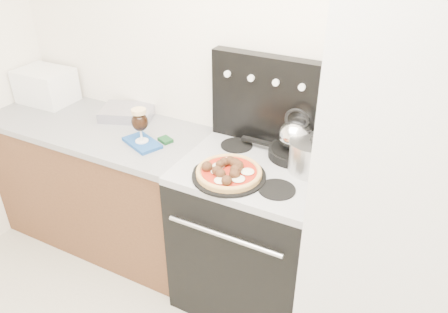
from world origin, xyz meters
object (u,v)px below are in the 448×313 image
Objects in this scene: base_cabinet at (106,186)px; fridge at (396,201)px; beer_glass at (140,125)px; stock_pot at (311,157)px; pizza at (229,171)px; oven_mitt at (142,143)px; toaster_oven at (46,86)px; tea_kettle at (295,132)px; stove_body at (252,237)px; skillet at (294,153)px; pizza_pan at (229,176)px.

fridge reaches higher than base_cabinet.
stock_pot is (0.95, 0.14, -0.02)m from beer_glass.
beer_glass reaches higher than pizza.
fridge is 8.09× the size of oven_mitt.
toaster_oven is at bearing 175.60° from fridge.
pizza is (0.61, -0.10, -0.07)m from beer_glass.
tea_kettle is at bearing 16.00° from beer_glass.
base_cabinet is at bearing 169.48° from oven_mitt.
fridge is at bearing -2.05° from stove_body.
skillet is (0.83, 0.24, 0.03)m from oven_mitt.
pizza is (1.56, -0.31, -0.06)m from toaster_oven.
skillet is 1.39× the size of tea_kettle.
toaster_oven is at bearing 168.82° from pizza.
skillet is at bearing 0.00° from tea_kettle.
skillet is at bearing 159.48° from fridge.
toaster_oven is (-1.64, 0.15, 0.57)m from stove_body.
stock_pot is (0.95, 0.14, 0.09)m from oven_mitt.
oven_mitt is (0.95, -0.21, -0.10)m from toaster_oven.
beer_glass reaches higher than base_cabinet.
base_cabinet is 3.91× the size of pizza_pan.
pizza reaches higher than skillet.
stock_pot is at bearing 2.64° from base_cabinet.
pizza_pan is 0.42m from stock_pot.
beer_glass is (0.95, -0.21, 0.01)m from toaster_oven.
toaster_oven is 1.10× the size of pizza.
stock_pot is at bearing 8.50° from oven_mitt.
pizza_pan is at bearing -170.53° from fridge.
beer_glass is (-0.68, -0.05, 0.58)m from stove_body.
stove_body is 2.37× the size of pizza_pan.
beer_glass is 0.55× the size of pizza_pan.
tea_kettle is 0.89× the size of stock_pot.
tea_kettle reaches higher than oven_mitt.
toaster_oven is at bearing 167.69° from beer_glass.
toaster_oven is at bearing 174.60° from stove_body.
stove_body is 1.74m from toaster_oven.
stock_pot is at bearing -2.99° from toaster_oven.
tea_kettle is (0.14, 0.18, 0.63)m from stove_body.
base_cabinet is at bearing 167.77° from tea_kettle.
oven_mitt is at bearing -10.52° from base_cabinet.
pizza_pan is at bearing -9.39° from oven_mitt.
pizza_pan is (1.56, -0.31, -0.09)m from toaster_oven.
fridge reaches higher than toaster_oven.
stove_body is at bearing -127.85° from skillet.
pizza_pan is (-0.77, -0.13, -0.02)m from fridge.
base_cabinet is 1.36m from skillet.
skillet is at bearing 52.15° from stove_body.
base_cabinet is at bearing 170.15° from pizza_pan.
fridge is at bearing 1.17° from beer_glass.
oven_mitt is at bearing -175.54° from stove_body.
skillet is 0.12m from tea_kettle.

